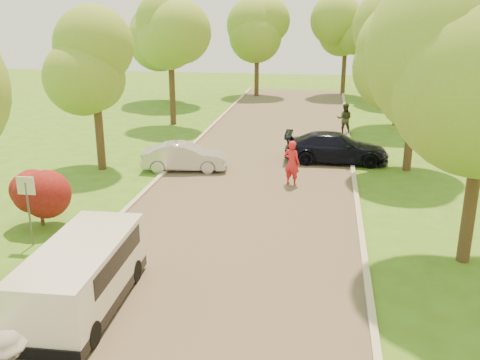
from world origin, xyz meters
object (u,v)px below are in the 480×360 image
Objects in this scene: minivan at (83,275)px; street_sign at (27,196)px; silver_sedan at (185,157)px; person_olive at (345,119)px; person_striped at (292,163)px; dark_sedan at (336,148)px.

street_sign is at bearing 133.16° from minivan.
street_sign is 8.84m from silver_sedan.
minivan is 21.03m from person_olive.
street_sign reaches higher than person_olive.
person_striped is at bearing 65.64° from minivan.
person_striped reaches higher than silver_sedan.
dark_sedan is 2.58× the size of person_striped.
street_sign is 4.45m from minivan.
street_sign is 0.59× the size of silver_sedan.
person_olive is at bearing 60.41° from street_sign.
street_sign is at bearing 139.47° from dark_sedan.
dark_sedan is 6.09m from person_olive.
person_striped reaches higher than minivan.
street_sign is 0.46× the size of dark_sedan.
silver_sedan is 11.06m from person_olive.
dark_sedan is at bearing -90.85° from person_striped.
silver_sedan is 2.01× the size of person_striped.
person_olive reaches higher than minivan.
street_sign is 10.20m from person_striped.
person_striped is at bearing 78.81° from person_olive.
person_olive is at bearing -5.21° from dark_sedan.
person_olive reaches higher than silver_sedan.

